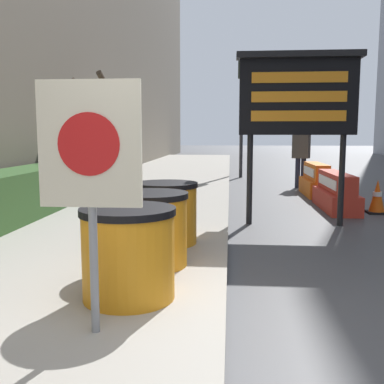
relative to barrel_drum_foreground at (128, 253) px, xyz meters
name	(u,v)px	position (x,y,z in m)	size (l,w,h in m)	color
ground_plane	(225,363)	(0.84, -0.78, -0.54)	(120.00, 120.00, 0.00)	#474749
hedge_strip	(15,194)	(-2.74, 3.51, 0.00)	(0.90, 7.69, 0.81)	#335628
bare_tree	(91,126)	(-2.79, 7.96, 1.22)	(1.67, 1.62, 3.21)	#4C3D2D
barrel_drum_foreground	(128,253)	(0.00, 0.00, 0.00)	(0.82, 0.82, 0.79)	orange
barrel_drum_middle	(150,229)	(0.01, 1.00, 0.00)	(0.82, 0.82, 0.79)	orange
barrel_drum_back	(166,213)	(0.04, 2.00, 0.00)	(0.82, 0.82, 0.79)	orange
warning_sign	(90,160)	(-0.09, -0.70, 0.84)	(0.71, 0.08, 1.77)	gray
message_board	(298,97)	(1.97, 4.05, 1.63)	(2.06, 0.36, 2.89)	black
jersey_barrier_red_striped	(336,193)	(3.06, 5.76, -0.21)	(0.59, 2.05, 0.77)	red
jersey_barrier_orange_near	(316,181)	(3.06, 7.97, -0.18)	(0.59, 1.78, 0.82)	orange
traffic_cone_near	(377,197)	(3.76, 5.34, -0.22)	(0.38, 0.38, 0.67)	black
traffic_cone_mid	(310,176)	(3.09, 9.04, -0.16)	(0.44, 0.44, 0.79)	black
traffic_cone_far	(335,189)	(3.34, 7.07, -0.27)	(0.31, 0.31, 0.56)	black
traffic_light_near_curb	(242,89)	(1.25, 12.51, 2.58)	(0.28, 0.44, 4.33)	#2D2D30
pedestrian_worker	(301,152)	(2.91, 9.56, 0.51)	(0.54, 0.45, 1.78)	#23283D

